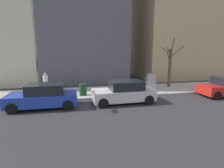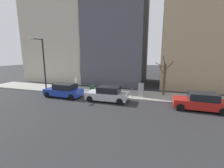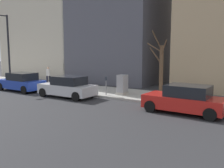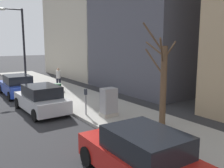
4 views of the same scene
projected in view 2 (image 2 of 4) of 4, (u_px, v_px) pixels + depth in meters
ground_plane at (101, 97)px, 16.89m from camera, size 120.00×120.00×0.00m
sidewalk at (107, 92)px, 18.75m from camera, size 4.00×36.00×0.15m
parked_car_red at (200, 102)px, 12.85m from camera, size 1.99×4.23×1.52m
parked_car_silver at (107, 94)px, 15.36m from camera, size 2.00×4.24×1.52m
parked_car_blue at (64, 91)px, 16.90m from camera, size 1.96×4.22×1.52m
parking_meter at (132, 90)px, 16.11m from camera, size 0.14×0.10×1.35m
utility_box at (141, 90)px, 16.68m from camera, size 0.83×0.61×1.43m
streetlamp at (42, 60)px, 18.75m from camera, size 1.97×0.32×6.50m
bare_tree at (164, 78)px, 16.91m from camera, size 1.77×1.84×4.52m
trash_bin at (92, 89)px, 18.07m from camera, size 0.56×0.56×0.90m
pedestrian_near_meter at (76, 82)px, 20.02m from camera, size 0.36×0.36×1.66m
office_tower_left at (204, 27)px, 22.20m from camera, size 11.51×11.51×17.68m
office_block_center at (117, 34)px, 25.20m from camera, size 9.44×9.44×16.29m
office_tower_right at (66, 5)px, 28.08m from camera, size 11.46×11.46×28.04m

